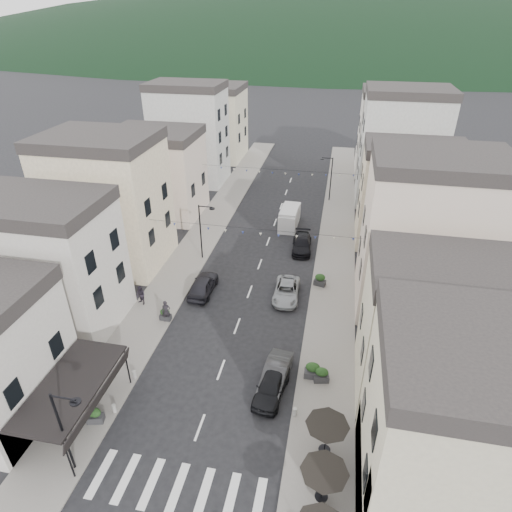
{
  "coord_description": "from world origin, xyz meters",
  "views": [
    {
      "loc": [
        6.88,
        -10.62,
        22.64
      ],
      "look_at": [
        0.47,
        21.64,
        3.5
      ],
      "focal_mm": 30.0,
      "sensor_mm": 36.0,
      "label": 1
    }
  ],
  "objects_px": {
    "parked_car_a": "(271,386)",
    "pedestrian_b": "(141,295)",
    "parked_car_e": "(203,285)",
    "pedestrian_a": "(166,311)",
    "parked_car_d": "(302,244)",
    "delivery_van": "(289,217)",
    "parked_car_b": "(275,374)",
    "parked_car_c": "(286,291)"
  },
  "relations": [
    {
      "from": "parked_car_c",
      "to": "delivery_van",
      "type": "xyz_separation_m",
      "value": [
        -1.62,
        14.53,
        0.51
      ]
    },
    {
      "from": "parked_car_b",
      "to": "parked_car_c",
      "type": "distance_m",
      "value": 10.24
    },
    {
      "from": "parked_car_a",
      "to": "pedestrian_b",
      "type": "height_order",
      "value": "pedestrian_b"
    },
    {
      "from": "parked_car_a",
      "to": "pedestrian_a",
      "type": "height_order",
      "value": "pedestrian_a"
    },
    {
      "from": "pedestrian_a",
      "to": "pedestrian_b",
      "type": "xyz_separation_m",
      "value": [
        -3.06,
        1.81,
        -0.08
      ]
    },
    {
      "from": "parked_car_b",
      "to": "parked_car_d",
      "type": "distance_m",
      "value": 19.25
    },
    {
      "from": "parked_car_c",
      "to": "delivery_van",
      "type": "bearing_deg",
      "value": 94.75
    },
    {
      "from": "delivery_van",
      "to": "parked_car_c",
      "type": "bearing_deg",
      "value": -82.14
    },
    {
      "from": "parked_car_e",
      "to": "parked_car_a",
      "type": "bearing_deg",
      "value": 127.45
    },
    {
      "from": "parked_car_b",
      "to": "parked_car_a",
      "type": "bearing_deg",
      "value": -89.62
    },
    {
      "from": "parked_car_c",
      "to": "parked_car_d",
      "type": "relative_size",
      "value": 0.98
    },
    {
      "from": "parked_car_d",
      "to": "pedestrian_b",
      "type": "height_order",
      "value": "pedestrian_b"
    },
    {
      "from": "parked_car_d",
      "to": "delivery_van",
      "type": "bearing_deg",
      "value": 106.89
    },
    {
      "from": "parked_car_a",
      "to": "parked_car_c",
      "type": "distance_m",
      "value": 11.29
    },
    {
      "from": "parked_car_a",
      "to": "parked_car_b",
      "type": "bearing_deg",
      "value": 91.57
    },
    {
      "from": "parked_car_a",
      "to": "parked_car_b",
      "type": "xyz_separation_m",
      "value": [
        0.11,
        1.06,
        -0.01
      ]
    },
    {
      "from": "parked_car_c",
      "to": "pedestrian_a",
      "type": "bearing_deg",
      "value": -151.11
    },
    {
      "from": "parked_car_e",
      "to": "pedestrian_a",
      "type": "bearing_deg",
      "value": 70.89
    },
    {
      "from": "parked_car_a",
      "to": "delivery_van",
      "type": "distance_m",
      "value": 25.9
    },
    {
      "from": "parked_car_a",
      "to": "pedestrian_a",
      "type": "distance_m",
      "value": 11.35
    },
    {
      "from": "parked_car_c",
      "to": "parked_car_e",
      "type": "bearing_deg",
      "value": -176.33
    },
    {
      "from": "parked_car_a",
      "to": "parked_car_e",
      "type": "relative_size",
      "value": 0.94
    },
    {
      "from": "parked_car_e",
      "to": "pedestrian_a",
      "type": "height_order",
      "value": "pedestrian_a"
    },
    {
      "from": "pedestrian_a",
      "to": "parked_car_b",
      "type": "bearing_deg",
      "value": -44.67
    },
    {
      "from": "pedestrian_b",
      "to": "pedestrian_a",
      "type": "bearing_deg",
      "value": -5.11
    },
    {
      "from": "parked_car_e",
      "to": "parked_car_b",
      "type": "bearing_deg",
      "value": 130.78
    },
    {
      "from": "pedestrian_b",
      "to": "parked_car_b",
      "type": "bearing_deg",
      "value": -1.57
    },
    {
      "from": "pedestrian_a",
      "to": "delivery_van",
      "type": "bearing_deg",
      "value": 50.43
    },
    {
      "from": "parked_car_c",
      "to": "pedestrian_b",
      "type": "bearing_deg",
      "value": -165.19
    },
    {
      "from": "parked_car_a",
      "to": "parked_car_c",
      "type": "relative_size",
      "value": 0.92
    },
    {
      "from": "parked_car_d",
      "to": "delivery_van",
      "type": "distance_m",
      "value": 5.9
    },
    {
      "from": "parked_car_c",
      "to": "parked_car_e",
      "type": "height_order",
      "value": "parked_car_e"
    },
    {
      "from": "parked_car_a",
      "to": "pedestrian_a",
      "type": "xyz_separation_m",
      "value": [
        -9.73,
        5.84,
        0.35
      ]
    },
    {
      "from": "parked_car_b",
      "to": "pedestrian_a",
      "type": "relative_size",
      "value": 2.3
    },
    {
      "from": "parked_car_a",
      "to": "parked_car_e",
      "type": "bearing_deg",
      "value": 134.58
    },
    {
      "from": "pedestrian_a",
      "to": "pedestrian_b",
      "type": "height_order",
      "value": "pedestrian_a"
    },
    {
      "from": "parked_car_a",
      "to": "parked_car_d",
      "type": "bearing_deg",
      "value": 97.38
    },
    {
      "from": "parked_car_b",
      "to": "parked_car_c",
      "type": "height_order",
      "value": "parked_car_b"
    },
    {
      "from": "parked_car_c",
      "to": "pedestrian_b",
      "type": "relative_size",
      "value": 2.66
    },
    {
      "from": "parked_car_b",
      "to": "pedestrian_b",
      "type": "height_order",
      "value": "pedestrian_b"
    },
    {
      "from": "parked_car_b",
      "to": "parked_car_c",
      "type": "bearing_deg",
      "value": 99.44
    },
    {
      "from": "parked_car_a",
      "to": "pedestrian_b",
      "type": "bearing_deg",
      "value": 156.3
    }
  ]
}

